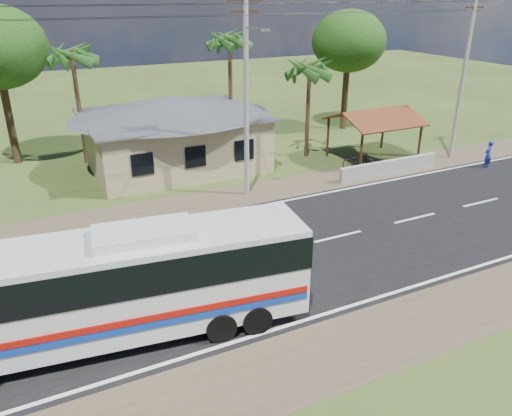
{
  "coord_description": "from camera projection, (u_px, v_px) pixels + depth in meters",
  "views": [
    {
      "loc": [
        -7.66,
        -16.43,
        10.19
      ],
      "look_at": [
        0.86,
        1.0,
        1.73
      ],
      "focal_mm": 35.0,
      "sensor_mm": 36.0,
      "label": 1
    }
  ],
  "objects": [
    {
      "name": "coach_bus",
      "position": [
        115.0,
        280.0,
        15.14
      ],
      "size": [
        12.19,
        4.05,
        3.72
      ],
      "rotation": [
        0.0,
        0.0,
        -0.13
      ],
      "color": "silver",
      "rests_on": "ground"
    },
    {
      "name": "palm_mid",
      "position": [
        230.0,
        41.0,
        33.01
      ],
      "size": [
        2.8,
        2.8,
        8.2
      ],
      "color": "#47301E",
      "rests_on": "ground"
    },
    {
      "name": "house",
      "position": [
        173.0,
        124.0,
        30.74
      ],
      "size": [
        12.4,
        10.0,
        5.0
      ],
      "color": "tan",
      "rests_on": "ground"
    },
    {
      "name": "concrete_barrier",
      "position": [
        389.0,
        168.0,
        29.95
      ],
      "size": [
        7.0,
        0.3,
        0.9
      ],
      "primitive_type": "cube",
      "color": "#9E9E99",
      "rests_on": "ground"
    },
    {
      "name": "waiting_shed",
      "position": [
        375.0,
        118.0,
        31.83
      ],
      "size": [
        5.2,
        4.48,
        3.35
      ],
      "color": "#382414",
      "rests_on": "ground"
    },
    {
      "name": "person",
      "position": [
        488.0,
        154.0,
        30.96
      ],
      "size": [
        0.73,
        0.58,
        1.75
      ],
      "primitive_type": "imported",
      "rotation": [
        0.0,
        0.0,
        3.43
      ],
      "color": "#1C2B9A",
      "rests_on": "ground"
    },
    {
      "name": "palm_far",
      "position": [
        72.0,
        55.0,
        29.59
      ],
      "size": [
        2.8,
        2.8,
        7.7
      ],
      "color": "#47301E",
      "rests_on": "ground"
    },
    {
      "name": "road",
      "position": [
        248.0,
        258.0,
        20.68
      ],
      "size": [
        120.0,
        16.0,
        0.03
      ],
      "color": "black",
      "rests_on": "ground"
    },
    {
      "name": "ground",
      "position": [
        248.0,
        258.0,
        20.69
      ],
      "size": [
        120.0,
        120.0,
        0.0
      ],
      "primitive_type": "plane",
      "color": "#2B4217",
      "rests_on": "ground"
    },
    {
      "name": "tree_behind_shed",
      "position": [
        349.0,
        42.0,
        37.64
      ],
      "size": [
        5.6,
        5.6,
        9.02
      ],
      "color": "#47301E",
      "rests_on": "ground"
    },
    {
      "name": "utility_poles",
      "position": [
        240.0,
        88.0,
        24.8
      ],
      "size": [
        32.8,
        2.22,
        11.0
      ],
      "color": "#9E9E99",
      "rests_on": "ground"
    },
    {
      "name": "motorcycle",
      "position": [
        358.0,
        160.0,
        31.0
      ],
      "size": [
        2.07,
        1.34,
        1.03
      ],
      "primitive_type": "imported",
      "rotation": [
        0.0,
        0.0,
        1.21
      ],
      "color": "black",
      "rests_on": "ground"
    },
    {
      "name": "palm_near",
      "position": [
        310.0,
        69.0,
        31.29
      ],
      "size": [
        2.8,
        2.8,
        6.7
      ],
      "color": "#47301E",
      "rests_on": "ground"
    }
  ]
}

